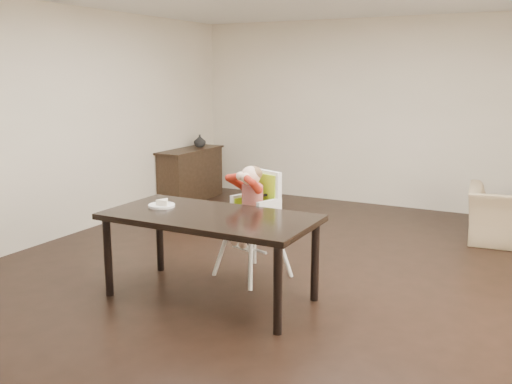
{
  "coord_description": "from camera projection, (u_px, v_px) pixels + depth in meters",
  "views": [
    {
      "loc": [
        2.1,
        -4.7,
        1.93
      ],
      "look_at": [
        -0.27,
        -0.17,
        0.85
      ],
      "focal_mm": 40.0,
      "sensor_mm": 36.0,
      "label": 1
    }
  ],
  "objects": [
    {
      "name": "room_walls",
      "position": [
        292.0,
        81.0,
        5.05
      ],
      "size": [
        6.02,
        7.02,
        2.71
      ],
      "color": "beige",
      "rests_on": "ground"
    },
    {
      "name": "plate",
      "position": [
        162.0,
        204.0,
        5.09
      ],
      "size": [
        0.31,
        0.31,
        0.07
      ],
      "rotation": [
        0.0,
        0.0,
        -0.35
      ],
      "color": "white",
      "rests_on": "dining_table"
    },
    {
      "name": "vase",
      "position": [
        200.0,
        141.0,
        8.88
      ],
      "size": [
        0.24,
        0.24,
        0.19
      ],
      "primitive_type": "imported",
      "rotation": [
        0.0,
        0.0,
        -0.33
      ],
      "color": "#99999E",
      "rests_on": "sideboard"
    },
    {
      "name": "ground",
      "position": [
        289.0,
        279.0,
        5.43
      ],
      "size": [
        7.0,
        7.0,
        0.0
      ],
      "primitive_type": "plane",
      "color": "black",
      "rests_on": "ground"
    },
    {
      "name": "sideboard",
      "position": [
        191.0,
        174.0,
        8.75
      ],
      "size": [
        0.44,
        1.26,
        0.79
      ],
      "color": "black",
      "rests_on": "ground"
    },
    {
      "name": "dining_table",
      "position": [
        210.0,
        223.0,
        4.85
      ],
      "size": [
        1.8,
        0.9,
        0.75
      ],
      "color": "black",
      "rests_on": "ground"
    },
    {
      "name": "high_chair",
      "position": [
        254.0,
        199.0,
        5.37
      ],
      "size": [
        0.58,
        0.58,
        1.08
      ],
      "rotation": [
        0.0,
        0.0,
        -0.35
      ],
      "color": "white",
      "rests_on": "ground"
    }
  ]
}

